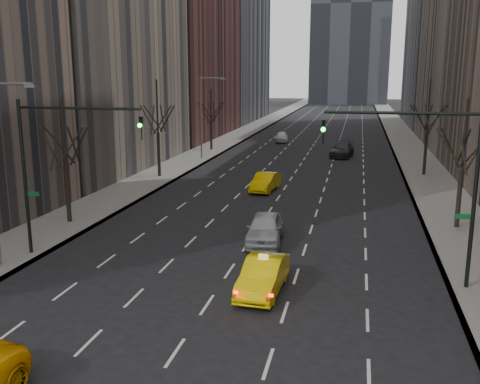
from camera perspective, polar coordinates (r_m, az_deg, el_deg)
The scene contains 15 objects.
sidewalk_left at distance 84.35m, azimuth 0.05°, elevation 6.17°, with size 4.50×320.00×0.15m, color slate.
sidewalk_right at distance 82.65m, azimuth 16.96°, elevation 5.50°, with size 4.50×320.00×0.15m, color slate.
tree_lw_b at distance 35.23m, azimuth -18.09°, elevation 2.63°, with size 3.36×3.50×7.82m.
tree_lw_c at distance 49.49m, azimuth -8.73°, elevation 6.16°, with size 3.36×3.50×8.74m.
tree_lw_d at distance 66.56m, azimuth -3.11°, elevation 7.47°, with size 3.36×3.50×7.36m.
tree_rw_b at distance 34.89m, azimuth 22.55°, elevation 2.20°, with size 3.36×3.50×7.82m.
tree_rw_c at distance 52.51m, azimuth 19.30°, elevation 5.96°, with size 3.36×3.50×8.74m.
traffic_mast_left at distance 28.41m, azimuth -19.37°, elevation 3.91°, with size 6.69×0.39×8.00m.
traffic_mast_right at distance 24.40m, azimuth 20.11°, elevation 2.55°, with size 6.69×0.39×8.00m.
streetlight_far at distance 59.37m, azimuth -3.87°, elevation 8.84°, with size 2.83×0.22×9.00m.
taxi_sedan at distance 23.71m, azimuth 2.48°, elevation -8.87°, with size 1.59×4.55×1.50m, color yellow.
silver_sedan_ahead at distance 30.37m, azimuth 2.68°, elevation -3.88°, with size 1.95×4.84×1.65m, color #A1A3A9.
far_taxi at distance 43.76m, azimuth 2.72°, elevation 1.08°, with size 1.55×4.43×1.46m, color #FFC805.
far_suv_grey at distance 63.02m, azimuth 10.84°, elevation 4.46°, with size 2.26×5.55×1.61m, color #29282D.
far_car_white at distance 75.43m, azimuth 4.48°, elevation 5.88°, with size 1.72×4.28×1.46m, color white.
Camera 1 is at (5.80, -11.87, 9.39)m, focal length 40.00 mm.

